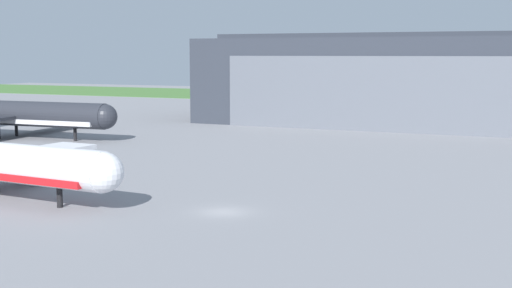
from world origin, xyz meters
TOP-DOWN VIEW (x-y plane):
  - ground_plane at (0.00, 0.00)m, footprint 440.00×440.00m
  - grass_field_strip at (0.00, 170.65)m, footprint 440.00×56.00m
  - maintenance_hangar at (-5.11, 88.62)m, footprint 78.45×33.28m
  - airliner_far_left at (-59.24, 37.07)m, footprint 40.46×36.42m

SIDE VIEW (x-z plane):
  - ground_plane at x=0.00m, z-range 0.00..0.00m
  - grass_field_strip at x=0.00m, z-range 0.00..0.08m
  - airliner_far_left at x=-59.24m, z-range -2.80..10.95m
  - maintenance_hangar at x=-5.11m, z-range -0.46..18.30m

